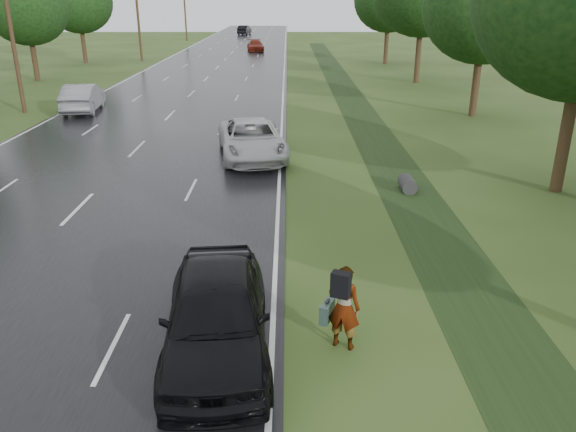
# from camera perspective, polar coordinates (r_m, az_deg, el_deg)

# --- Properties ---
(road) EXTENTS (14.00, 180.00, 0.04)m
(road) POSITION_cam_1_polar(r_m,az_deg,el_deg) (55.53, -7.60, 14.32)
(road) COLOR black
(road) RESTS_ON ground
(edge_stripe_east) EXTENTS (0.12, 180.00, 0.01)m
(edge_stripe_east) POSITION_cam_1_polar(r_m,az_deg,el_deg) (55.07, -0.39, 14.47)
(edge_stripe_east) COLOR silver
(edge_stripe_east) RESTS_ON road
(edge_stripe_west) EXTENTS (0.12, 180.00, 0.01)m
(edge_stripe_west) POSITION_cam_1_polar(r_m,az_deg,el_deg) (56.78, -14.58, 14.02)
(edge_stripe_west) COLOR silver
(edge_stripe_west) RESTS_ON road
(center_line) EXTENTS (0.12, 180.00, 0.01)m
(center_line) POSITION_cam_1_polar(r_m,az_deg,el_deg) (55.53, -7.60, 14.34)
(center_line) COLOR silver
(center_line) RESTS_ON road
(drainage_ditch) EXTENTS (2.20, 120.00, 0.56)m
(drainage_ditch) POSITION_cam_1_polar(r_m,az_deg,el_deg) (29.48, 8.68, 8.10)
(drainage_ditch) COLOR black
(drainage_ditch) RESTS_ON ground
(utility_pole_mid) EXTENTS (1.60, 0.26, 10.00)m
(utility_pole_mid) POSITION_cam_1_polar(r_m,az_deg,el_deg) (38.33, -26.42, 17.07)
(utility_pole_mid) COLOR #392A17
(utility_pole_mid) RESTS_ON ground
(utility_pole_far) EXTENTS (1.60, 0.26, 10.00)m
(utility_pole_far) POSITION_cam_1_polar(r_m,az_deg,el_deg) (66.70, -15.04, 19.44)
(utility_pole_far) COLOR #392A17
(utility_pole_far) RESTS_ON ground
(utility_pole_distant) EXTENTS (1.60, 0.26, 10.00)m
(utility_pole_distant) POSITION_cam_1_polar(r_m,az_deg,el_deg) (96.07, -10.45, 20.19)
(utility_pole_distant) COLOR #392A17
(utility_pole_distant) RESTS_ON ground
(tree_east_c) EXTENTS (7.00, 7.00, 9.29)m
(tree_east_c) POSITION_cam_1_polar(r_m,az_deg,el_deg) (35.47, 19.38, 19.38)
(tree_east_c) COLOR #392A17
(tree_east_c) RESTS_ON ground
(tree_east_f) EXTENTS (7.20, 7.20, 9.62)m
(tree_east_f) POSITION_cam_1_polar(r_m,az_deg,el_deg) (62.55, 10.22, 20.80)
(tree_east_f) COLOR #392A17
(tree_east_f) RESTS_ON ground
(tree_west_d) EXTENTS (6.60, 6.60, 8.80)m
(tree_west_d) POSITION_cam_1_polar(r_m,az_deg,el_deg) (53.12, -25.04, 18.60)
(tree_west_d) COLOR #392A17
(tree_west_d) RESTS_ON ground
(tree_west_f) EXTENTS (7.00, 7.00, 9.29)m
(tree_west_f) POSITION_cam_1_polar(r_m,az_deg,el_deg) (66.38, -20.53, 19.67)
(tree_west_f) COLOR #392A17
(tree_west_f) RESTS_ON ground
(pedestrian) EXTENTS (0.89, 0.93, 1.82)m
(pedestrian) POSITION_cam_1_polar(r_m,az_deg,el_deg) (11.38, 5.59, -9.10)
(pedestrian) COLOR #A5998C
(pedestrian) RESTS_ON ground
(white_pickup) EXTENTS (3.60, 6.18, 1.62)m
(white_pickup) POSITION_cam_1_polar(r_m,az_deg,el_deg) (24.90, -3.70, 7.77)
(white_pickup) COLOR silver
(white_pickup) RESTS_ON road
(dark_sedan) EXTENTS (2.46, 5.22, 1.72)m
(dark_sedan) POSITION_cam_1_polar(r_m,az_deg,el_deg) (11.23, -7.30, -9.86)
(dark_sedan) COLOR black
(dark_sedan) RESTS_ON road
(silver_sedan) EXTENTS (2.45, 5.34, 1.70)m
(silver_sedan) POSITION_cam_1_polar(r_m,az_deg,el_deg) (37.53, -20.13, 11.23)
(silver_sedan) COLOR gray
(silver_sedan) RESTS_ON road
(far_car_red) EXTENTS (2.59, 5.05, 1.40)m
(far_car_red) POSITION_cam_1_polar(r_m,az_deg,el_deg) (76.32, -3.33, 16.90)
(far_car_red) COLOR maroon
(far_car_red) RESTS_ON road
(far_car_dark) EXTENTS (2.43, 5.18, 1.64)m
(far_car_dark) POSITION_cam_1_polar(r_m,az_deg,el_deg) (110.88, -4.45, 18.33)
(far_car_dark) COLOR black
(far_car_dark) RESTS_ON road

